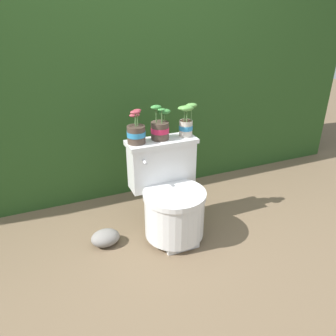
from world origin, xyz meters
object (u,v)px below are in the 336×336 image
Objects in this scene: potted_plant_left at (136,132)px; garden_stone at (105,238)px; potted_plant_middle at (186,122)px; potted_plant_midleft at (160,127)px; toilet at (170,198)px.

potted_plant_left is 1.17× the size of garden_stone.
potted_plant_midleft is at bearing 174.65° from potted_plant_middle.
toilet is at bearing -140.11° from potted_plant_middle.
toilet is 2.91× the size of potted_plant_left.
potted_plant_middle is (0.18, 0.15, 0.47)m from toilet.
toilet is 0.50m from potted_plant_left.
potted_plant_left reaches higher than toilet.
garden_stone is at bearing -164.81° from potted_plant_midleft.
potted_plant_middle is at bearing -1.29° from potted_plant_left.
toilet is 3.41× the size of garden_stone.
potted_plant_left is 0.17m from potted_plant_midleft.
potted_plant_midleft is (-0.00, 0.17, 0.45)m from toilet.
potted_plant_middle reaches higher than potted_plant_left.
potted_plant_left is 0.97× the size of potted_plant_midleft.
toilet is 2.83× the size of potted_plant_middle.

